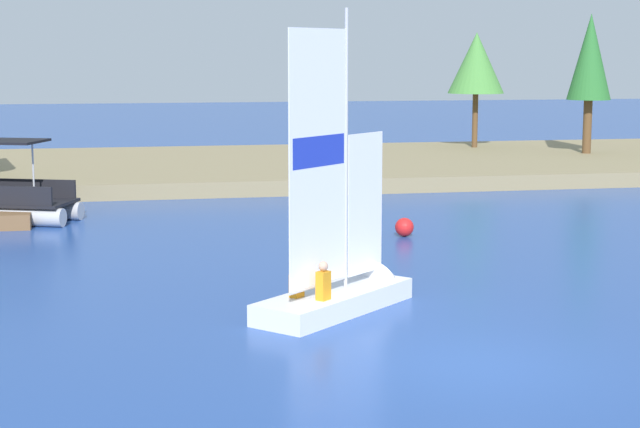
% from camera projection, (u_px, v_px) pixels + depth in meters
% --- Properties ---
extents(ground_plane, '(200.00, 200.00, 0.00)m').
position_uv_depth(ground_plane, '(473.00, 367.00, 18.28)').
color(ground_plane, '#234793').
extents(shore_bank, '(80.00, 15.81, 0.61)m').
position_uv_depth(shore_bank, '(255.00, 167.00, 47.59)').
color(shore_bank, '#897A56').
rests_on(shore_bank, ground).
extents(shoreline_tree_midleft, '(2.89, 2.89, 5.90)m').
position_uv_depth(shoreline_tree_midleft, '(476.00, 63.00, 53.39)').
color(shoreline_tree_midleft, brown).
rests_on(shoreline_tree_midleft, shore_bank).
extents(shoreline_tree_centre, '(2.11, 2.11, 6.73)m').
position_uv_depth(shoreline_tree_centre, '(590.00, 58.00, 50.15)').
color(shoreline_tree_centre, brown).
rests_on(shoreline_tree_centre, shore_bank).
extents(wooden_dock, '(1.76, 6.66, 0.49)m').
position_uv_depth(wooden_dock, '(12.00, 208.00, 35.38)').
color(wooden_dock, brown).
rests_on(wooden_dock, ground).
extents(sailboat, '(4.30, 4.12, 6.77)m').
position_uv_depth(sailboat, '(352.00, 281.00, 22.67)').
color(sailboat, white).
rests_on(sailboat, ground).
extents(channel_buoy, '(0.56, 0.56, 0.56)m').
position_uv_depth(channel_buoy, '(404.00, 227.00, 31.27)').
color(channel_buoy, red).
rests_on(channel_buoy, ground).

